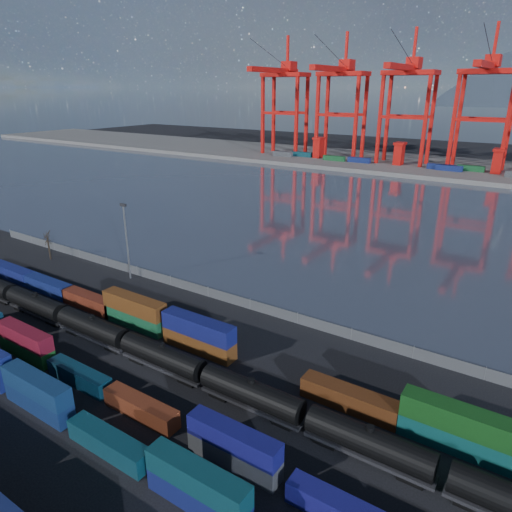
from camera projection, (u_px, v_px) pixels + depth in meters
The scene contains 13 objects.
ground at pixel (137, 386), 63.21m from camera, with size 700.00×700.00×0.00m, color black.
harbor_water at pixel (385, 217), 145.51m from camera, with size 700.00×700.00×0.00m, color #303846.
far_quay at pixel (454, 168), 227.48m from camera, with size 700.00×70.00×2.00m, color #514F4C.
container_row_south at pixel (7, 377), 61.56m from camera, with size 139.19×2.36×5.03m.
container_row_mid at pixel (88, 377), 62.19m from camera, with size 140.13×2.29×4.88m.
container_row_north at pixel (259, 361), 65.35m from camera, with size 141.84×2.62×5.59m.
tanker_string at pixel (126, 342), 69.93m from camera, with size 123.28×3.18×4.54m.
waterfront_fence at pixel (250, 304), 84.81m from camera, with size 160.12×0.12×2.20m.
bare_tree at pixel (48, 245), 108.76m from camera, with size 1.83×1.90×7.29m.
yard_light_mast at pixel (126, 237), 95.80m from camera, with size 1.60×0.40×16.60m.
gantry_cranes at pixel (446, 84), 212.36m from camera, with size 200.35×48.68×65.92m.
quay_containers at pixel (424, 166), 220.94m from camera, with size 172.58×10.99×2.60m.
straddle_carriers at pixel (446, 156), 218.56m from camera, with size 140.00×7.00×11.10m.
Camera 1 is at (42.84, -35.26, 38.92)m, focal length 32.00 mm.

